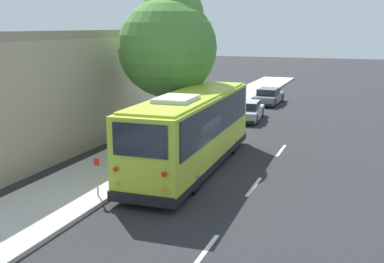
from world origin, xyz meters
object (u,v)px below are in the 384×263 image
object	(u,v)px
parked_sedan_silver	(247,111)
parked_sedan_gray	(269,97)
sign_post_near	(97,176)
sign_post_far	(126,161)
shuttle_bus	(192,127)
street_tree	(169,41)

from	to	relation	value
parked_sedan_silver	parked_sedan_gray	xyz separation A→B (m)	(7.31, 0.07, -0.00)
parked_sedan_gray	sign_post_near	xyz separation A→B (m)	(-24.03, 1.33, 0.29)
parked_sedan_silver	sign_post_far	size ratio (longest dim) A/B	3.11
parked_sedan_gray	sign_post_near	size ratio (longest dim) A/B	3.29
parked_sedan_silver	parked_sedan_gray	distance (m)	7.31
shuttle_bus	street_tree	distance (m)	5.95
sign_post_near	sign_post_far	bearing A→B (deg)	0.00
street_tree	sign_post_near	bearing A→B (deg)	-174.16
parked_sedan_silver	street_tree	world-z (taller)	street_tree
parked_sedan_silver	shuttle_bus	bearing A→B (deg)	177.48
shuttle_bus	parked_sedan_gray	xyz separation A→B (m)	(19.18, 0.50, -1.27)
parked_sedan_silver	street_tree	distance (m)	9.60
parked_sedan_silver	sign_post_far	distance (m)	14.63
parked_sedan_gray	street_tree	xyz separation A→B (m)	(-15.27, 2.23, 4.84)
street_tree	parked_sedan_silver	bearing A→B (deg)	-16.08
shuttle_bus	sign_post_far	world-z (taller)	shuttle_bus
parked_sedan_gray	sign_post_near	world-z (taller)	sign_post_near
street_tree	shuttle_bus	bearing A→B (deg)	-145.04
parked_sedan_gray	sign_post_far	size ratio (longest dim) A/B	3.24
parked_sedan_gray	street_tree	size ratio (longest dim) A/B	0.57
shuttle_bus	parked_sedan_silver	size ratio (longest dim) A/B	2.45
street_tree	sign_post_near	world-z (taller)	street_tree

